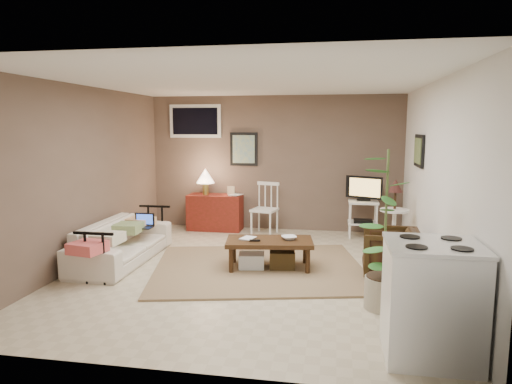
% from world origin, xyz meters
% --- Properties ---
extents(floor, '(5.00, 5.00, 0.00)m').
position_xyz_m(floor, '(0.00, 0.00, 0.00)').
color(floor, '#C1B293').
rests_on(floor, ground).
extents(art_back, '(0.50, 0.03, 0.60)m').
position_xyz_m(art_back, '(-0.55, 2.48, 1.45)').
color(art_back, black).
extents(art_right, '(0.03, 0.60, 0.45)m').
position_xyz_m(art_right, '(2.23, 1.05, 1.52)').
color(art_right, black).
extents(window, '(0.96, 0.03, 0.60)m').
position_xyz_m(window, '(-1.45, 2.48, 1.95)').
color(window, silver).
extents(rug, '(3.11, 2.70, 0.03)m').
position_xyz_m(rug, '(0.13, 0.10, 0.01)').
color(rug, olive).
rests_on(rug, floor).
extents(coffee_table, '(1.18, 0.72, 0.42)m').
position_xyz_m(coffee_table, '(0.25, 0.11, 0.24)').
color(coffee_table, '#3E2111').
rests_on(coffee_table, floor).
extents(sofa, '(0.55, 1.89, 0.74)m').
position_xyz_m(sofa, '(-1.80, 0.12, 0.37)').
color(sofa, beige).
rests_on(sofa, floor).
extents(sofa_pillows, '(0.36, 1.80, 0.13)m').
position_xyz_m(sofa_pillows, '(-1.75, -0.10, 0.45)').
color(sofa_pillows, beige).
rests_on(sofa_pillows, sofa).
extents(sofa_end_rails, '(0.51, 1.89, 0.64)m').
position_xyz_m(sofa_end_rails, '(-1.69, 0.12, 0.32)').
color(sofa_end_rails, black).
rests_on(sofa_end_rails, floor).
extents(laptop, '(0.29, 0.21, 0.20)m').
position_xyz_m(laptop, '(-1.62, 0.45, 0.48)').
color(laptop, black).
rests_on(laptop, sofa).
extents(red_console, '(0.96, 0.43, 1.11)m').
position_xyz_m(red_console, '(-1.05, 2.23, 0.38)').
color(red_console, maroon).
rests_on(red_console, floor).
extents(spindle_chair, '(0.48, 0.48, 0.89)m').
position_xyz_m(spindle_chair, '(-0.11, 2.10, 0.42)').
color(spindle_chair, silver).
rests_on(spindle_chair, floor).
extents(tv_stand, '(0.58, 0.40, 1.04)m').
position_xyz_m(tv_stand, '(1.56, 2.11, 0.55)').
color(tv_stand, silver).
rests_on(tv_stand, floor).
extents(side_table, '(0.41, 0.41, 1.11)m').
position_xyz_m(side_table, '(1.94, 1.15, 0.68)').
color(side_table, silver).
rests_on(side_table, floor).
extents(armchair, '(0.64, 0.68, 0.67)m').
position_xyz_m(armchair, '(1.78, 0.06, 0.34)').
color(armchair, black).
rests_on(armchair, floor).
extents(potted_plant, '(0.42, 0.42, 1.66)m').
position_xyz_m(potted_plant, '(1.59, -0.97, 0.88)').
color(potted_plant, '#A19780').
rests_on(potted_plant, floor).
extents(stove, '(0.73, 0.68, 0.96)m').
position_xyz_m(stove, '(1.86, -1.92, 0.48)').
color(stove, white).
rests_on(stove, floor).
extents(bowl, '(0.19, 0.12, 0.19)m').
position_xyz_m(bowl, '(0.51, 0.17, 0.49)').
color(bowl, '#3E2111').
rests_on(bowl, coffee_table).
extents(book_table, '(0.16, 0.06, 0.22)m').
position_xyz_m(book_table, '(-0.10, 0.13, 0.51)').
color(book_table, '#3E2111').
rests_on(book_table, coffee_table).
extents(book_console, '(0.17, 0.08, 0.24)m').
position_xyz_m(book_console, '(-0.73, 2.23, 0.76)').
color(book_console, '#3E2111').
rests_on(book_console, red_console).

